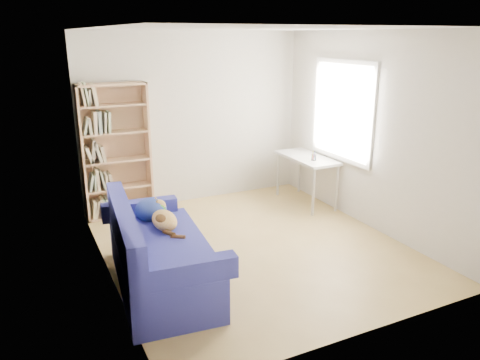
% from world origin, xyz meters
% --- Properties ---
extents(ground, '(4.00, 4.00, 0.00)m').
position_xyz_m(ground, '(0.00, 0.00, 0.00)').
color(ground, tan).
rests_on(ground, ground).
extents(room_shell, '(3.54, 4.04, 2.62)m').
position_xyz_m(room_shell, '(0.10, 0.03, 1.64)').
color(room_shell, silver).
rests_on(room_shell, ground).
extents(sofa, '(1.06, 1.94, 0.92)m').
position_xyz_m(sofa, '(-1.33, -0.37, 0.35)').
color(sofa, navy).
rests_on(sofa, ground).
extents(bookshelf, '(0.95, 0.30, 1.91)m').
position_xyz_m(bookshelf, '(-1.25, 1.84, 0.88)').
color(bookshelf, tan).
rests_on(bookshelf, ground).
extents(desk, '(0.51, 1.12, 0.75)m').
position_xyz_m(desk, '(1.47, 1.08, 0.67)').
color(desk, silver).
rests_on(desk, ground).
extents(pen_cup, '(0.08, 0.08, 0.15)m').
position_xyz_m(pen_cup, '(1.44, 0.84, 0.80)').
color(pen_cup, white).
rests_on(pen_cup, desk).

